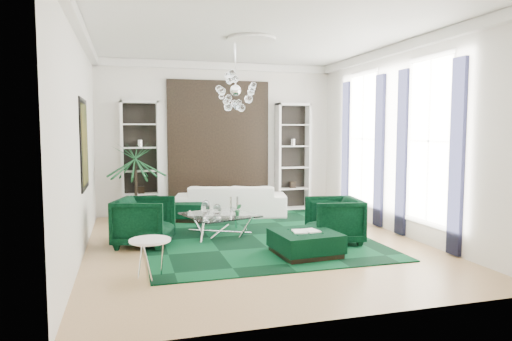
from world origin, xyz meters
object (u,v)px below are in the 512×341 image
object	(u,v)px
coffee_table	(220,225)
palm	(135,170)
armchair_left	(144,222)
sofa	(231,200)
ottoman_front	(305,243)
side_table	(150,260)
armchair_right	(334,220)
ottoman_side	(186,211)

from	to	relation	value
coffee_table	palm	distance (m)	2.78
coffee_table	palm	bearing A→B (deg)	126.98
palm	armchair_left	bearing A→B (deg)	-87.86
sofa	armchair_left	distance (m)	3.21
ottoman_front	side_table	world-z (taller)	side_table
sofa	armchair_right	size ratio (longest dim) A/B	2.81
palm	side_table	bearing A→B (deg)	-88.72
side_table	palm	bearing A→B (deg)	91.28
armchair_right	palm	bearing A→B (deg)	-124.88
armchair_left	ottoman_side	xyz separation A→B (m)	(1.03, 2.20, -0.22)
sofa	coffee_table	xyz separation A→B (m)	(-0.68, -1.97, -0.17)
side_table	palm	distance (m)	4.55
armchair_right	ottoman_side	bearing A→B (deg)	-133.14
ottoman_side	palm	bearing A→B (deg)	164.99
sofa	ottoman_front	xyz separation A→B (m)	(0.42, -3.79, -0.18)
coffee_table	side_table	bearing A→B (deg)	-121.74
armchair_left	coffee_table	bearing A→B (deg)	-55.26
ottoman_side	ottoman_front	size ratio (longest dim) A/B	0.98
armchair_left	palm	xyz separation A→B (m)	(-0.09, 2.50, 0.73)
sofa	armchair_right	world-z (taller)	armchair_right
armchair_right	ottoman_side	xyz separation A→B (m)	(-2.37, 2.96, -0.21)
ottoman_side	ottoman_front	bearing A→B (deg)	-66.83
armchair_left	palm	world-z (taller)	palm
coffee_table	side_table	size ratio (longest dim) A/B	2.16
ottoman_front	side_table	size ratio (longest dim) A/B	1.74
sofa	ottoman_front	distance (m)	3.82
ottoman_front	armchair_left	bearing A→B (deg)	151.24
sofa	armchair_left	world-z (taller)	armchair_left
armchair_right	palm	world-z (taller)	palm
ottoman_front	coffee_table	bearing A→B (deg)	120.98
armchair_right	side_table	size ratio (longest dim) A/B	1.62
coffee_table	side_table	xyz separation A→B (m)	(-1.47, -2.38, 0.06)
coffee_table	ottoman_side	bearing A→B (deg)	104.14
sofa	ottoman_side	distance (m)	1.15
armchair_right	ottoman_side	size ratio (longest dim) A/B	0.96
coffee_table	ottoman_front	world-z (taller)	coffee_table
sofa	armchair_right	bearing A→B (deg)	124.34
armchair_right	side_table	world-z (taller)	armchair_right
sofa	coffee_table	bearing A→B (deg)	83.79
ottoman_side	ottoman_front	world-z (taller)	ottoman_side
sofa	coffee_table	world-z (taller)	sofa
armchair_right	coffee_table	xyz separation A→B (m)	(-1.92, 1.18, -0.21)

